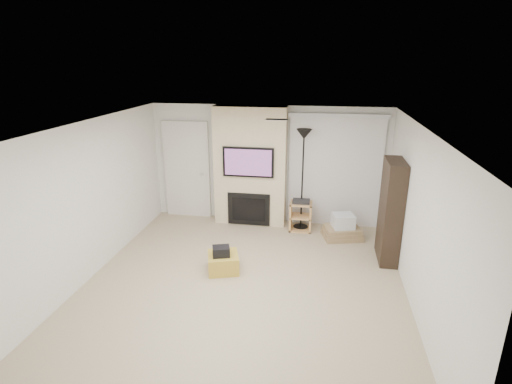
% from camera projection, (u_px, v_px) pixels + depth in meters
% --- Properties ---
extents(floor, '(5.00, 5.50, 0.00)m').
position_uv_depth(floor, '(243.00, 284.00, 6.32)').
color(floor, tan).
rests_on(floor, ground).
extents(ceiling, '(5.00, 5.50, 0.00)m').
position_uv_depth(ceiling, '(242.00, 127.00, 5.53)').
color(ceiling, white).
rests_on(ceiling, wall_back).
extents(wall_back, '(5.00, 0.00, 2.50)m').
position_uv_depth(wall_back, '(268.00, 165.00, 8.50)').
color(wall_back, silver).
rests_on(wall_back, ground).
extents(wall_front, '(5.00, 0.00, 2.50)m').
position_uv_depth(wall_front, '(177.00, 328.00, 3.35)').
color(wall_front, silver).
rests_on(wall_front, ground).
extents(wall_left, '(0.00, 5.50, 2.50)m').
position_uv_depth(wall_left, '(88.00, 201.00, 6.32)').
color(wall_left, silver).
rests_on(wall_left, ground).
extents(wall_right, '(0.00, 5.50, 2.50)m').
position_uv_depth(wall_right, '(419.00, 222.00, 5.53)').
color(wall_right, silver).
rests_on(wall_right, ground).
extents(hvac_vent, '(0.35, 0.18, 0.01)m').
position_uv_depth(hvac_vent, '(277.00, 120.00, 6.21)').
color(hvac_vent, silver).
rests_on(hvac_vent, ceiling).
extents(ottoman, '(0.63, 0.63, 0.30)m').
position_uv_depth(ottoman, '(223.00, 262.00, 6.69)').
color(ottoman, gold).
rests_on(ottoman, floor).
extents(black_bag, '(0.33, 0.29, 0.16)m').
position_uv_depth(black_bag, '(221.00, 251.00, 6.58)').
color(black_bag, black).
rests_on(black_bag, ottoman).
extents(fireplace_wall, '(1.50, 0.47, 2.50)m').
position_uv_depth(fireplace_wall, '(250.00, 167.00, 8.36)').
color(fireplace_wall, beige).
rests_on(fireplace_wall, floor).
extents(entry_door, '(1.02, 0.11, 2.14)m').
position_uv_depth(entry_door, '(187.00, 170.00, 8.81)').
color(entry_door, silver).
rests_on(entry_door, floor).
extents(vertical_blinds, '(1.98, 0.10, 2.37)m').
position_uv_depth(vertical_blinds, '(335.00, 167.00, 8.22)').
color(vertical_blinds, silver).
rests_on(vertical_blinds, floor).
extents(floor_lamp, '(0.31, 0.31, 2.09)m').
position_uv_depth(floor_lamp, '(303.00, 151.00, 7.92)').
color(floor_lamp, black).
rests_on(floor_lamp, floor).
extents(av_stand, '(0.45, 0.38, 0.66)m').
position_uv_depth(av_stand, '(301.00, 214.00, 8.24)').
color(av_stand, tan).
rests_on(av_stand, floor).
extents(box_stack, '(0.86, 0.73, 0.49)m').
position_uv_depth(box_stack, '(342.00, 229.00, 7.92)').
color(box_stack, '#9B8057').
rests_on(box_stack, floor).
extents(bookshelf, '(0.30, 0.80, 1.80)m').
position_uv_depth(bookshelf, '(391.00, 211.00, 6.87)').
color(bookshelf, black).
rests_on(bookshelf, floor).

